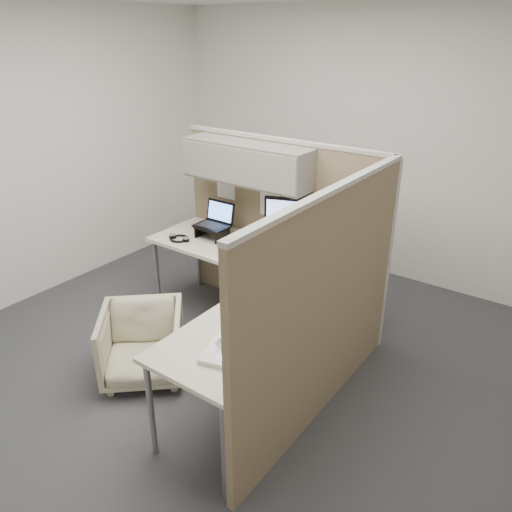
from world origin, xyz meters
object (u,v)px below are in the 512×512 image
Objects in this scene: office_chair at (142,341)px; desk at (249,281)px; monitor_left at (290,220)px; keyboard at (276,266)px.

desk is at bearing 10.57° from office_chair.
office_chair is at bearing -131.10° from monitor_left.
keyboard is (0.08, 0.25, 0.05)m from desk.
desk is 3.25× the size of office_chair.
keyboard reaches higher than office_chair.
office_chair is 1.17m from keyboard.
keyboard is at bearing -94.83° from monitor_left.
office_chair is 1.32× the size of monitor_left.
desk is 0.67m from monitor_left.
office_chair is (-0.51, -0.67, -0.38)m from desk.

